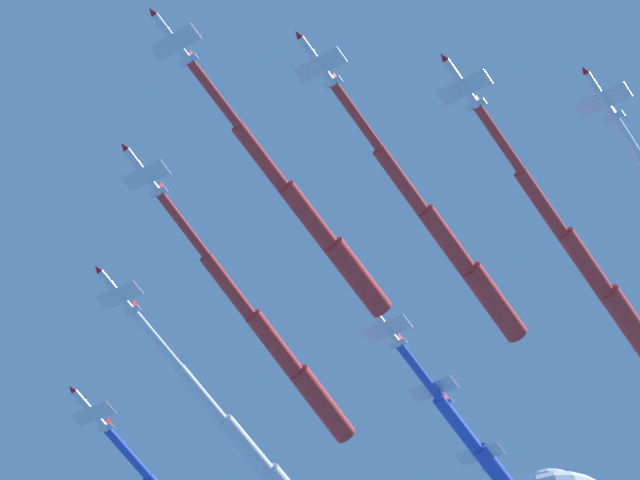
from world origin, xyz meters
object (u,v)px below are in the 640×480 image
Objects in this scene: jet_port_mid at (590,268)px; jet_trail_port at (502,477)px; jet_lead at (312,220)px; jet_port_inner at (451,245)px; jet_starboard_mid at (250,450)px; jet_starboard_inner at (279,349)px.

jet_port_mid is 41.27m from jet_trail_port.
jet_lead is 0.98× the size of jet_port_inner.
jet_starboard_mid is at bearing 15.27° from jet_trail_port.
jet_starboard_inner is at bearing -9.65° from jet_port_mid.
jet_port_inner is at bearing 153.09° from jet_starboard_inner.
jet_port_mid is at bearing -163.27° from jet_port_inner.
jet_starboard_inner is at bearing 41.79° from jet_trail_port.
jet_starboard_mid is (7.52, -18.37, 0.55)m from jet_starboard_inner.
jet_starboard_inner is 1.01× the size of jet_port_mid.
jet_trail_port is (-32.89, -29.39, 0.68)m from jet_starboard_inner.
jet_lead is 42.34m from jet_starboard_mid.
jet_trail_port is at bearing -95.40° from jet_port_inner.
jet_port_mid is (-20.59, -6.19, -1.12)m from jet_port_inner.
jet_port_inner is 32.22m from jet_starboard_inner.
jet_starboard_mid is at bearing -42.26° from jet_port_inner.
jet_trail_port is at bearing -116.07° from jet_lead.
jet_trail_port is at bearing -138.21° from jet_starboard_inner.
jet_lead reaches higher than jet_port_mid.
jet_trail_port is (-24.61, -50.30, -0.21)m from jet_lead.
jet_trail_port reaches higher than jet_starboard_mid.
jet_trail_port reaches higher than jet_starboard_inner.
jet_lead reaches higher than jet_port_inner.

